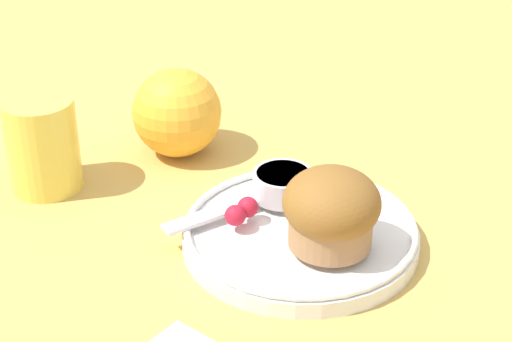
% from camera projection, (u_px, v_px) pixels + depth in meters
% --- Properties ---
extents(ground_plane, '(3.00, 3.00, 0.00)m').
position_uv_depth(ground_plane, '(272.00, 247.00, 0.69)').
color(ground_plane, tan).
extents(plate, '(0.19, 0.19, 0.02)m').
position_uv_depth(plate, '(300.00, 234.00, 0.69)').
color(plate, white).
rests_on(plate, ground_plane).
extents(muffin, '(0.08, 0.08, 0.06)m').
position_uv_depth(muffin, '(331.00, 210.00, 0.65)').
color(muffin, '#9E7047').
rests_on(muffin, plate).
extents(cream_ramekin, '(0.05, 0.05, 0.02)m').
position_uv_depth(cream_ramekin, '(283.00, 183.00, 0.72)').
color(cream_ramekin, silver).
rests_on(cream_ramekin, plate).
extents(berry_pair, '(0.03, 0.02, 0.02)m').
position_uv_depth(berry_pair, '(242.00, 211.00, 0.69)').
color(berry_pair, '#B7192D').
rests_on(berry_pair, plate).
extents(butter_knife, '(0.15, 0.06, 0.00)m').
position_uv_depth(butter_knife, '(247.00, 202.00, 0.71)').
color(butter_knife, silver).
rests_on(butter_knife, plate).
extents(orange_fruit, '(0.09, 0.09, 0.09)m').
position_uv_depth(orange_fruit, '(177.00, 113.00, 0.81)').
color(orange_fruit, '#F4A82D').
rests_on(orange_fruit, ground_plane).
extents(juice_glass, '(0.06, 0.06, 0.09)m').
position_uv_depth(juice_glass, '(43.00, 144.00, 0.76)').
color(juice_glass, '#EAD14C').
rests_on(juice_glass, ground_plane).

